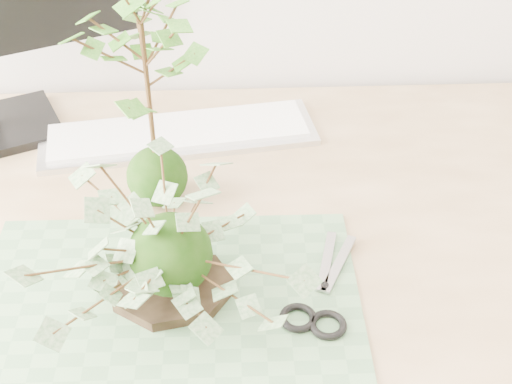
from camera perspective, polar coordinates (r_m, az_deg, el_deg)
The scene contains 7 objects.
desk at distance 1.11m, azimuth -3.93°, elevation -4.90°, with size 1.60×0.70×0.74m.
cutting_mat at distance 0.92m, azimuth -7.05°, elevation -8.65°, with size 0.48×0.32×0.00m, color #4E7B50.
stone_dish at distance 0.92m, azimuth -6.59°, elevation -7.69°, with size 0.16×0.16×0.01m, color black.
ivy_kokedama at distance 0.84m, azimuth -7.12°, elevation -2.54°, with size 0.31×0.31×0.21m.
maple_kokedama at distance 0.93m, azimuth -9.06°, elevation 11.93°, with size 0.24×0.24×0.37m.
keyboard at distance 1.20m, azimuth -6.23°, elevation 4.66°, with size 0.47×0.20×0.02m.
scissors at distance 0.90m, azimuth 5.58°, elevation -9.22°, with size 0.10×0.20×0.01m.
Camera 1 is at (-0.03, 0.42, 1.40)m, focal length 50.00 mm.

